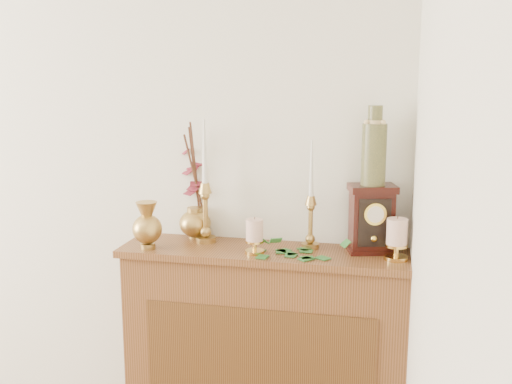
% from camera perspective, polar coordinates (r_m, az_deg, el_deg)
% --- Properties ---
extents(console_shelf, '(1.24, 0.34, 0.93)m').
position_cam_1_polar(console_shelf, '(2.73, 0.85, -15.43)').
color(console_shelf, brown).
rests_on(console_shelf, ground).
extents(candlestick_left, '(0.09, 0.09, 0.54)m').
position_cam_1_polar(candlestick_left, '(2.63, -4.85, -1.02)').
color(candlestick_left, tan).
rests_on(candlestick_left, console_shelf).
extents(candlestick_center, '(0.08, 0.08, 0.46)m').
position_cam_1_polar(candlestick_center, '(2.55, 5.23, -2.03)').
color(candlestick_center, tan).
rests_on(candlestick_center, console_shelf).
extents(bud_vase, '(0.13, 0.13, 0.20)m').
position_cam_1_polar(bud_vase, '(2.57, -10.33, -3.18)').
color(bud_vase, tan).
rests_on(bud_vase, console_shelf).
extents(ginger_jar, '(0.21, 0.23, 0.53)m').
position_cam_1_polar(ginger_jar, '(2.72, -5.89, 0.69)').
color(ginger_jar, tan).
rests_on(ginger_jar, console_shelf).
extents(pillar_candle_left, '(0.08, 0.08, 0.16)m').
position_cam_1_polar(pillar_candle_left, '(2.47, -0.14, -4.06)').
color(pillar_candle_left, gold).
rests_on(pillar_candle_left, console_shelf).
extents(pillar_candle_right, '(0.09, 0.09, 0.18)m').
position_cam_1_polar(pillar_candle_right, '(2.45, 13.26, -4.20)').
color(pillar_candle_right, gold).
rests_on(pillar_candle_right, console_shelf).
extents(ivy_garland, '(0.51, 0.22, 0.09)m').
position_cam_1_polar(ivy_garland, '(2.47, 4.35, -5.75)').
color(ivy_garland, '#255F24').
rests_on(ivy_garland, console_shelf).
extents(mantel_clock, '(0.22, 0.18, 0.28)m').
position_cam_1_polar(mantel_clock, '(2.52, 10.94, -2.57)').
color(mantel_clock, '#340E0A').
rests_on(mantel_clock, console_shelf).
extents(ceramic_vase, '(0.10, 0.10, 0.32)m').
position_cam_1_polar(ceramic_vase, '(2.48, 11.18, 3.97)').
color(ceramic_vase, '#172F23').
rests_on(ceramic_vase, mantel_clock).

